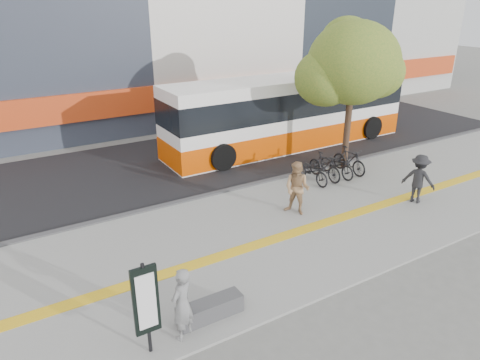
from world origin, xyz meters
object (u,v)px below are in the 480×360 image
seated_woman (182,304)px  street_tree (351,65)px  signboard (146,302)px  bus (289,114)px  pedestrian_dark (419,179)px  bench (210,309)px  pedestrian_tan (297,188)px

seated_woman → street_tree: bearing=179.3°
signboard → bus: 14.94m
signboard → pedestrian_dark: signboard is taller
bench → street_tree: street_tree is taller
street_tree → bus: size_ratio=0.49×
street_tree → pedestrian_tan: street_tree is taller
street_tree → pedestrian_dark: street_tree is taller
signboard → seated_woman: signboard is taller
street_tree → pedestrian_tan: bearing=-149.8°
street_tree → bus: bearing=94.4°
pedestrian_dark → bench: bearing=76.3°
signboard → pedestrian_dark: size_ratio=1.21×
signboard → pedestrian_tan: bearing=28.3°
seated_woman → pedestrian_tan: size_ratio=0.93×
bus → pedestrian_dark: size_ratio=7.12×
seated_woman → pedestrian_dark: 10.47m
bench → bus: 13.64m
street_tree → pedestrian_tan: 6.45m
bench → bus: bearing=45.6°
bus → pedestrian_dark: bearing=-90.2°
bench → pedestrian_tan: 6.11m
street_tree → bus: 4.65m
signboard → pedestrian_tan: 7.61m
street_tree → bus: (-0.29, 3.68, -2.83)m
bus → seated_woman: size_ratio=7.43×
bench → seated_woman: seated_woman is taller
street_tree → seated_woman: size_ratio=3.61×
pedestrian_tan → street_tree: bearing=91.2°
bus → bench: bearing=-134.4°
seated_woman → pedestrian_tan: bearing=179.6°
street_tree → bench: bearing=-148.4°
seated_woman → signboard: bearing=-27.5°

